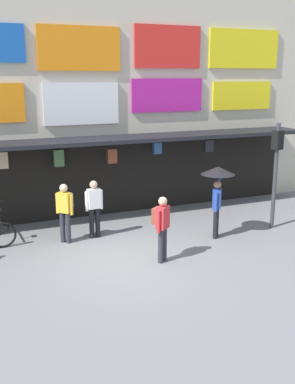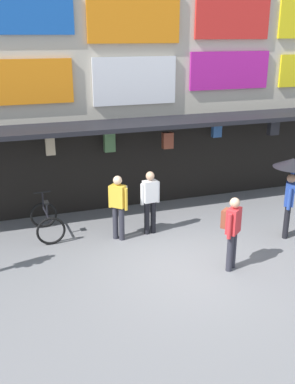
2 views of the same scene
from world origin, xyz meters
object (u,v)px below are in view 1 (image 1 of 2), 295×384
pedestrian_in_blue (162,224)px  bicycle_parked (0,228)px  traffic_light_far (276,159)px  pedestrian_in_black (65,208)px  pedestrian_with_umbrella (218,182)px  pedestrian_in_green (94,206)px

pedestrian_in_blue → bicycle_parked: bearing=139.8°
bicycle_parked → traffic_light_far: bearing=-14.0°
bicycle_parked → pedestrian_in_blue: size_ratio=0.71×
traffic_light_far → pedestrian_in_blue: bearing=-165.3°
pedestrian_in_black → traffic_light_far: bearing=-10.7°
pedestrian_in_black → pedestrian_with_umbrella: (4.06, -1.27, 0.66)m
traffic_light_far → bicycle_parked: traffic_light_far is taller
pedestrian_in_black → bicycle_parked: bearing=155.2°
pedestrian_in_blue → pedestrian_in_black: bearing=130.0°
pedestrian_in_blue → traffic_light_far: bearing=14.7°
pedestrian_in_green → traffic_light_far: bearing=-13.0°
traffic_light_far → bicycle_parked: 8.23m
pedestrian_in_black → pedestrian_in_blue: size_ratio=1.00×
pedestrian_in_blue → pedestrian_in_green: 2.55m
pedestrian_in_black → pedestrian_with_umbrella: 4.31m
pedestrian_in_black → pedestrian_in_green: size_ratio=1.00×
pedestrian_in_green → pedestrian_with_umbrella: (3.22, -1.33, 0.69)m
traffic_light_far → pedestrian_with_umbrella: bearing=-176.9°
traffic_light_far → pedestrian_with_umbrella: size_ratio=1.54×
pedestrian_in_blue → pedestrian_with_umbrella: size_ratio=0.81×
bicycle_parked → pedestrian_in_black: (1.69, -0.78, 0.59)m
pedestrian_in_black → pedestrian_in_blue: same height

